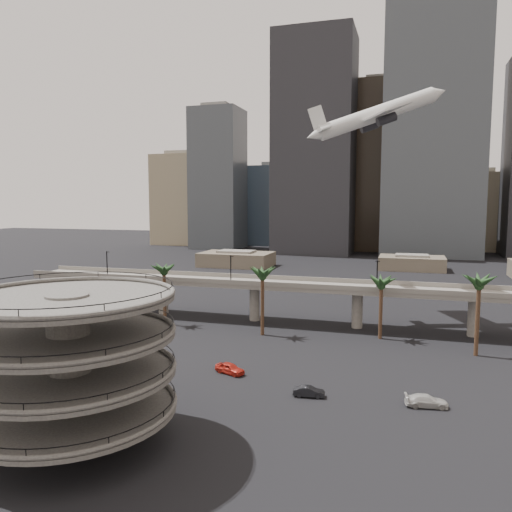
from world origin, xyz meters
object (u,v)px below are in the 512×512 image
(airborne_jet, at_px, (376,115))
(car_a, at_px, (230,368))
(car_b, at_px, (309,392))
(parking_ramp, at_px, (69,355))
(car_c, at_px, (426,401))
(overpass, at_px, (304,290))

(airborne_jet, distance_m, car_a, 65.96)
(car_a, bearing_deg, car_b, -91.83)
(parking_ramp, bearing_deg, airborne_jet, 70.07)
(parking_ramp, distance_m, car_c, 43.18)
(car_a, xyz_separation_m, car_b, (13.09, -5.28, -0.13))
(overpass, height_order, car_a, overpass)
(airborne_jet, height_order, car_a, airborne_jet)
(parking_ramp, bearing_deg, car_c, 30.42)
(airborne_jet, relative_size, car_a, 6.41)
(parking_ramp, distance_m, overpass, 60.46)
(parking_ramp, relative_size, car_c, 4.18)
(parking_ramp, xyz_separation_m, car_c, (36.41, 21.38, -9.06))
(car_b, height_order, car_c, car_c)
(parking_ramp, xyz_separation_m, airborne_jet, (25.98, 71.65, 34.78))
(car_b, bearing_deg, overpass, 5.14)
(parking_ramp, height_order, car_c, parking_ramp)
(airborne_jet, bearing_deg, overpass, -159.54)
(airborne_jet, height_order, car_c, airborne_jet)
(parking_ramp, height_order, car_a, parking_ramp)
(airborne_jet, distance_m, car_c, 67.52)
(parking_ramp, xyz_separation_m, car_a, (8.50, 25.54, -9.02))
(parking_ramp, xyz_separation_m, car_b, (21.59, 20.26, -9.14))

